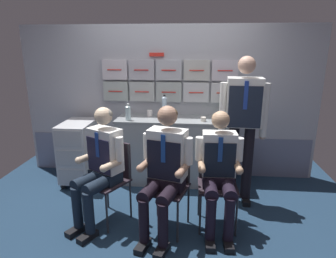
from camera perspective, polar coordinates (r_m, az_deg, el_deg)
ground at (r=3.36m, az=-2.39°, el=-18.16°), size 4.80×4.80×0.04m
galley_bulkhead at (r=4.22m, az=0.02°, el=5.07°), size 4.20×0.14×2.15m
galley_counter at (r=4.10m, az=1.64°, el=-4.13°), size 1.63×0.53×0.91m
service_trolley at (r=4.27m, az=-16.91°, el=-3.96°), size 0.40×0.65×0.86m
folding_chair_left at (r=3.28m, az=-10.87°, el=-8.15°), size 0.54×0.54×0.87m
crew_member_left at (r=3.12m, az=-13.15°, el=-6.38°), size 0.58×0.67×1.27m
folding_chair_center at (r=3.08m, az=0.40°, el=-9.45°), size 0.49×0.49×0.87m
crew_member_center at (r=2.87m, az=-0.70°, el=-7.20°), size 0.53×0.69×1.32m
folding_chair_right at (r=3.18m, az=9.53°, el=-8.83°), size 0.41×0.42×0.87m
crew_member_right at (r=2.98m, az=9.96°, el=-7.52°), size 0.48×0.59×1.25m
crew_member_standing at (r=3.48m, az=14.42°, el=2.13°), size 0.55×0.28×1.76m
water_bottle_clear at (r=3.94m, az=10.86°, el=3.61°), size 0.08×0.08×0.27m
water_bottle_short at (r=3.88m, az=-7.79°, el=3.20°), size 0.07×0.07×0.22m
water_bottle_blue_cap at (r=4.01m, az=-0.71°, el=4.40°), size 0.07×0.07×0.31m
water_bottle_tall at (r=4.14m, az=11.88°, el=4.36°), size 0.06×0.06×0.31m
paper_cup_tan at (r=4.09m, az=-3.58°, el=3.12°), size 0.07×0.07×0.09m
coffee_cup_white at (r=3.83m, az=6.91°, el=1.93°), size 0.07×0.07×0.06m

